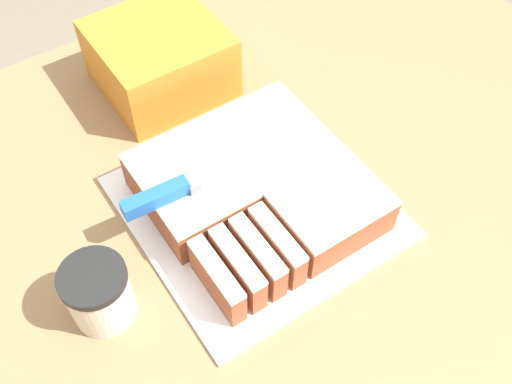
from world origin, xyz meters
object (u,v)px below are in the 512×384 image
cake_board (256,207)px  storage_box (161,59)px  coffee_cup (100,295)px  knife (179,188)px  cake (257,188)px

cake_board → storage_box: storage_box is taller
storage_box → coffee_cup: bearing=-128.5°
knife → storage_box: bearing=70.6°
cake_board → coffee_cup: 0.27m
cake_board → cake: (0.01, 0.01, 0.04)m
coffee_cup → storage_box: bearing=51.5°
cake → coffee_cup: bearing=-171.9°
cake_board → coffee_cup: size_ratio=3.82×
cake_board → knife: 0.13m
coffee_cup → storage_box: size_ratio=0.46×
cake → knife: knife is taller
cake_board → cake: bearing=47.0°
cake → knife: bearing=163.8°
storage_box → cake_board: bearing=-93.0°
cake_board → storage_box: (0.02, 0.32, 0.06)m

